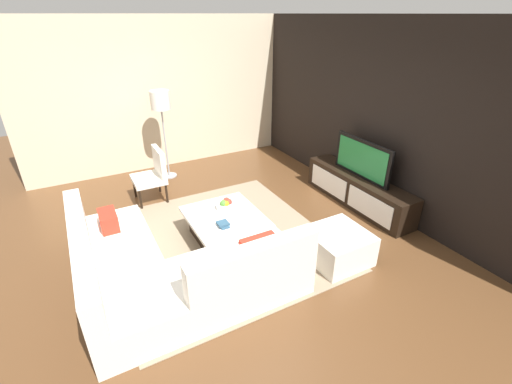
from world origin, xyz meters
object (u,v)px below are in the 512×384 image
television (362,159)px  accent_chair_near (153,172)px  media_console (358,190)px  sectional_couch (164,270)px  coffee_table (225,227)px  fruit_bowl (226,204)px  floor_lamp (161,105)px  ottoman (337,246)px  book_stack (223,224)px

television → accent_chair_near: bearing=-121.9°
media_console → television: size_ratio=1.82×
sectional_couch → coffee_table: (-0.59, 0.99, -0.08)m
media_console → television: (-0.00, 0.00, 0.55)m
television → sectional_couch: (0.49, -3.29, -0.52)m
television → fruit_bowl: size_ratio=4.03×
accent_chair_near → floor_lamp: size_ratio=0.54×
media_console → coffee_table: (-0.10, -2.30, -0.05)m
floor_lamp → fruit_bowl: bearing=4.8°
floor_lamp → ottoman: 3.89m
floor_lamp → fruit_bowl: size_ratio=5.77×
sectional_couch → accent_chair_near: size_ratio=2.60×
fruit_bowl → ottoman: bearing=37.2°
coffee_table → ottoman: size_ratio=1.53×
television → floor_lamp: size_ratio=0.70×
sectional_couch → ottoman: bearing=76.6°
sectional_couch → coffee_table: 1.16m
accent_chair_near → floor_lamp: bearing=142.2°
coffee_table → floor_lamp: floor_lamp is taller
accent_chair_near → media_console: bearing=49.2°
television → coffee_table: size_ratio=1.05×
book_stack → sectional_couch: bearing=-67.1°
floor_lamp → book_stack: size_ratio=8.95×
television → sectional_couch: bearing=-81.6°
television → book_stack: size_ratio=6.25×
media_console → television: television is taller
media_console → fruit_bowl: fruit_bowl is taller
accent_chair_near → sectional_couch: bearing=-20.6°
accent_chair_near → fruit_bowl: accent_chair_near is taller
floor_lamp → book_stack: (2.68, -0.03, -0.96)m
floor_lamp → ottoman: (3.53, 1.14, -1.17)m
sectional_couch → ottoman: size_ratio=3.23×
sectional_couch → floor_lamp: size_ratio=1.40×
media_console → fruit_bowl: (-0.28, -2.19, 0.19)m
media_console → book_stack: 2.43m
television → coffee_table: (-0.10, -2.30, -0.60)m
coffee_table → book_stack: 0.32m
coffee_table → television: bearing=87.5°
ottoman → fruit_bowl: size_ratio=2.50×
television → floor_lamp: (-2.56, -2.39, 0.57)m
coffee_table → floor_lamp: bearing=-177.9°
sectional_couch → coffee_table: size_ratio=2.11×
fruit_bowl → book_stack: bearing=-29.1°
coffee_table → floor_lamp: 2.72m
sectional_couch → fruit_bowl: (-0.77, 1.10, 0.16)m
ottoman → book_stack: (-0.86, -1.18, 0.21)m
media_console → floor_lamp: 3.67m
sectional_couch → fruit_bowl: size_ratio=8.09×
media_console → floor_lamp: size_ratio=1.27×
book_stack → media_console: bearing=92.8°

